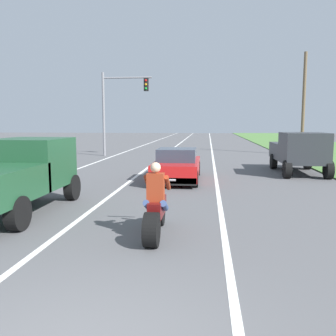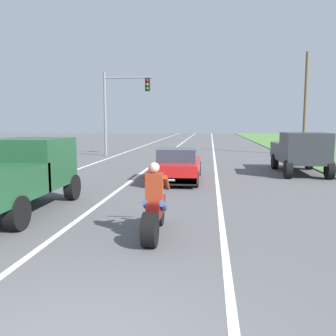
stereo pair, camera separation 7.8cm
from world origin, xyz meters
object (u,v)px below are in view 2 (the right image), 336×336
at_px(traffic_light_mast_near, 119,102).
at_px(pickup_truck_left_lane_dark_green, 17,172).
at_px(motorcycle_with_rider, 154,210).
at_px(sports_car_red, 178,166).
at_px(pickup_truck_right_shoulder_dark_grey, 300,150).

bearing_deg(traffic_light_mast_near, pickup_truck_left_lane_dark_green, -85.40).
relative_size(motorcycle_with_rider, traffic_light_mast_near, 0.37).
bearing_deg(sports_car_red, motorcycle_with_rider, -88.64).
relative_size(sports_car_red, pickup_truck_right_shoulder_dark_grey, 0.90).
bearing_deg(sports_car_red, traffic_light_mast_near, 115.56).
bearing_deg(pickup_truck_left_lane_dark_green, sports_car_red, 56.96).
bearing_deg(traffic_light_mast_near, sports_car_red, -64.44).
distance_m(motorcycle_with_rider, pickup_truck_right_shoulder_dark_grey, 11.87).
xyz_separation_m(pickup_truck_right_shoulder_dark_grey, traffic_light_mast_near, (-10.83, 8.06, 2.82)).
xyz_separation_m(sports_car_red, traffic_light_mast_near, (-5.21, 10.91, 3.30)).
bearing_deg(pickup_truck_left_lane_dark_green, motorcycle_with_rider, -23.63).
bearing_deg(motorcycle_with_rider, traffic_light_mast_near, 106.18).
relative_size(pickup_truck_left_lane_dark_green, traffic_light_mast_near, 0.80).
height_order(sports_car_red, traffic_light_mast_near, traffic_light_mast_near).
bearing_deg(motorcycle_with_rider, pickup_truck_right_shoulder_dark_grey, 62.77).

